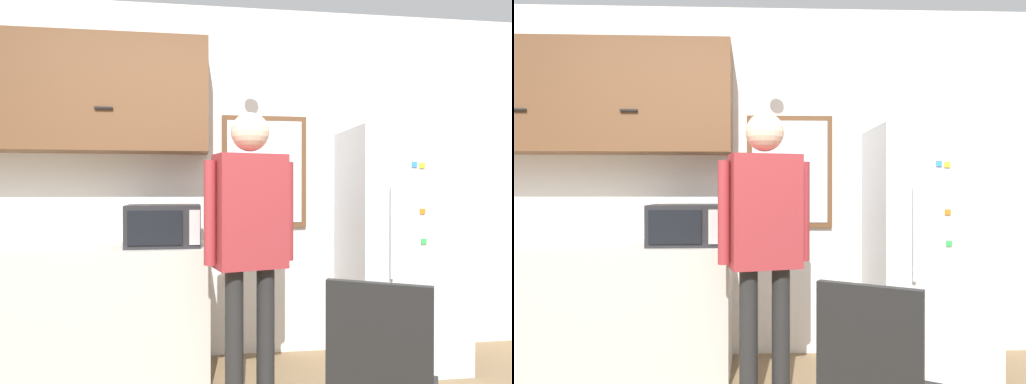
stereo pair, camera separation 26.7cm
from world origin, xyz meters
TOP-DOWN VIEW (x-y plane):
  - back_wall at (0.00, 1.99)m, footprint 6.00×0.06m
  - counter at (-1.11, 1.63)m, footprint 2.17×0.64m
  - upper_cabinets at (-1.11, 1.79)m, footprint 2.17×0.35m
  - microwave at (-0.33, 1.57)m, footprint 0.49×0.37m
  - person at (0.20, 1.12)m, footprint 0.55×0.31m
  - refrigerator at (1.38, 1.62)m, footprint 0.79×0.69m
  - chair at (0.61, 0.15)m, footprint 0.58×0.58m
  - window at (0.42, 1.94)m, footprint 0.66×0.05m

SIDE VIEW (x-z plane):
  - counter at x=-1.11m, z-range 0.00..0.90m
  - chair at x=0.61m, z-range 0.05..0.99m
  - refrigerator at x=1.38m, z-range 0.00..1.73m
  - microwave at x=-0.33m, z-range 0.90..1.18m
  - person at x=0.20m, z-range 0.20..1.94m
  - back_wall at x=0.00m, z-range 0.00..2.70m
  - window at x=0.42m, z-range 0.99..1.86m
  - upper_cabinets at x=-1.11m, z-range 1.55..2.37m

